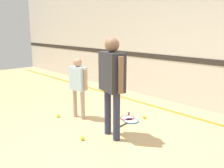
{
  "coord_description": "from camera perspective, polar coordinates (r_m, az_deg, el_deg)",
  "views": [
    {
      "loc": [
        2.69,
        -2.26,
        1.68
      ],
      "look_at": [
        -0.05,
        0.21,
        0.86
      ],
      "focal_mm": 40.0,
      "sensor_mm": 36.0,
      "label": 1
    }
  ],
  "objects": [
    {
      "name": "floor_stripe",
      "position": [
        5.29,
        14.75,
        -6.39
      ],
      "size": [
        14.4,
        0.1,
        0.01
      ],
      "color": "orange",
      "rests_on": "ground_plane"
    },
    {
      "name": "racket_second_spare",
      "position": [
        4.83,
        3.57,
        -7.7
      ],
      "size": [
        0.41,
        0.46,
        0.03
      ],
      "rotation": [
        0.0,
        0.0,
        2.24
      ],
      "color": "red",
      "rests_on": "ground_plane"
    },
    {
      "name": "tennis_ball_stray_left",
      "position": [
        4.98,
        -12.19,
        -7.08
      ],
      "size": [
        0.07,
        0.07,
        0.07
      ],
      "primitive_type": "sphere",
      "color": "#CCE038",
      "rests_on": "ground_plane"
    },
    {
      "name": "ground_plane",
      "position": [
        3.9,
        -1.87,
        -13.01
      ],
      "size": [
        16.0,
        16.0,
        0.0
      ],
      "primitive_type": "plane",
      "color": "tan"
    },
    {
      "name": "racket_spare_on_floor",
      "position": [
        4.66,
        4.26,
        -8.48
      ],
      "size": [
        0.32,
        0.52,
        0.03
      ],
      "rotation": [
        0.0,
        0.0,
        4.88
      ],
      "color": "blue",
      "rests_on": "ground_plane"
    },
    {
      "name": "person_student_left",
      "position": [
        4.7,
        -7.73,
        0.56
      ],
      "size": [
        0.43,
        0.23,
        1.15
      ],
      "rotation": [
        0.0,
        0.0,
        0.16
      ],
      "color": "tan",
      "rests_on": "ground_plane"
    },
    {
      "name": "wall_back",
      "position": [
        5.54,
        19.24,
        10.99
      ],
      "size": [
        16.0,
        0.07,
        3.2
      ],
      "color": "beige",
      "rests_on": "ground_plane"
    },
    {
      "name": "person_instructor",
      "position": [
        3.77,
        0.0,
        1.58
      ],
      "size": [
        0.58,
        0.33,
        1.56
      ],
      "rotation": [
        0.0,
        0.0,
        -0.23
      ],
      "color": "#2D334C",
      "rests_on": "ground_plane"
    },
    {
      "name": "tennis_ball_near_instructor",
      "position": [
        3.95,
        -6.79,
        -12.19
      ],
      "size": [
        0.07,
        0.07,
        0.07
      ],
      "primitive_type": "sphere",
      "color": "#CCE038",
      "rests_on": "ground_plane"
    },
    {
      "name": "tennis_ball_by_spare_racket",
      "position": [
        4.84,
        7.43,
        -7.47
      ],
      "size": [
        0.07,
        0.07,
        0.07
      ],
      "primitive_type": "sphere",
      "color": "#CCE038",
      "rests_on": "ground_plane"
    }
  ]
}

